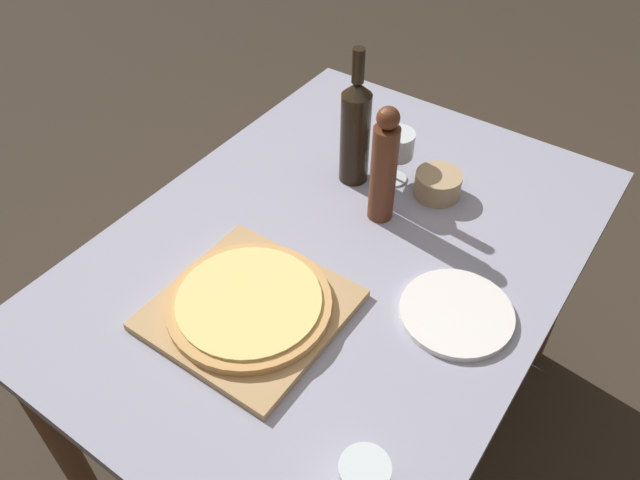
{
  "coord_description": "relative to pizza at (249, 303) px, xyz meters",
  "views": [
    {
      "loc": [
        0.52,
        -0.83,
        1.72
      ],
      "look_at": [
        -0.01,
        -0.06,
        0.81
      ],
      "focal_mm": 35.0,
      "sensor_mm": 36.0,
      "label": 1
    }
  ],
  "objects": [
    {
      "name": "cutting_board",
      "position": [
        0.0,
        0.0,
        -0.02
      ],
      "size": [
        0.34,
        0.34,
        0.02
      ],
      "color": "tan",
      "rests_on": "dining_table"
    },
    {
      "name": "small_bowl",
      "position": [
        0.13,
        0.54,
        0.0
      ],
      "size": [
        0.11,
        0.11,
        0.06
      ],
      "color": "tan",
      "rests_on": "dining_table"
    },
    {
      "name": "dinner_plate",
      "position": [
        0.34,
        0.23,
        -0.02
      ],
      "size": [
        0.23,
        0.23,
        0.01
      ],
      "color": "white",
      "rests_on": "dining_table"
    },
    {
      "name": "pizza",
      "position": [
        0.0,
        0.0,
        0.0
      ],
      "size": [
        0.32,
        0.32,
        0.02
      ],
      "color": "tan",
      "rests_on": "cutting_board"
    },
    {
      "name": "drinking_tumbler",
      "position": [
        0.37,
        -0.18,
        0.01
      ],
      "size": [
        0.08,
        0.08,
        0.08
      ],
      "color": "silver",
      "rests_on": "dining_table"
    },
    {
      "name": "dining_table",
      "position": [
        0.04,
        0.26,
        -0.13
      ],
      "size": [
        0.93,
        1.28,
        0.75
      ],
      "color": "#9393A8",
      "rests_on": "ground_plane"
    },
    {
      "name": "wine_bottle",
      "position": [
        -0.06,
        0.48,
        0.11
      ],
      "size": [
        0.07,
        0.07,
        0.34
      ],
      "color": "black",
      "rests_on": "dining_table"
    },
    {
      "name": "pepper_mill",
      "position": [
        0.06,
        0.4,
        0.11
      ],
      "size": [
        0.06,
        0.06,
        0.29
      ],
      "color": "#5B2D19",
      "rests_on": "dining_table"
    },
    {
      "name": "ground_plane",
      "position": [
        0.04,
        0.26,
        -0.78
      ],
      "size": [
        12.0,
        12.0,
        0.0
      ],
      "primitive_type": "plane",
      "color": "#382D23"
    },
    {
      "name": "wine_glass",
      "position": [
        0.02,
        0.53,
        0.07
      ],
      "size": [
        0.08,
        0.08,
        0.14
      ],
      "color": "silver",
      "rests_on": "dining_table"
    }
  ]
}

